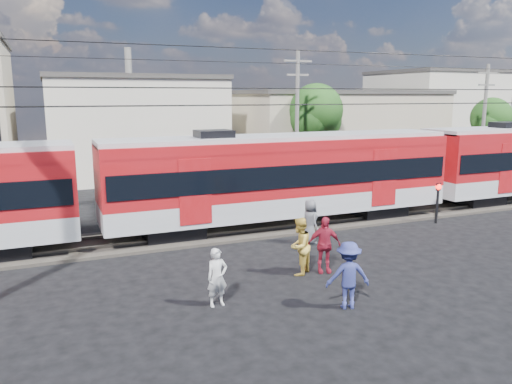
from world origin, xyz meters
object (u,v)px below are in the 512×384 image
pedestrian_a (217,277)px  crossing_signal (438,196)px  car_silver (489,175)px  commuter_train (287,174)px  pedestrian_c (348,275)px

pedestrian_a → crossing_signal: 13.38m
car_silver → crossing_signal: crossing_signal is taller
pedestrian_a → car_silver: size_ratio=0.44×
commuter_train → crossing_signal: bearing=-19.1°
pedestrian_a → car_silver: 25.93m
pedestrian_c → pedestrian_a: bearing=-9.4°
commuter_train → crossing_signal: commuter_train is taller
commuter_train → pedestrian_a: bearing=-128.3°
car_silver → pedestrian_c: bearing=129.7°
pedestrian_a → pedestrian_c: bearing=-31.0°
commuter_train → pedestrian_a: commuter_train is taller
car_silver → pedestrian_a: bearing=122.7°
pedestrian_c → commuter_train: bearing=-89.7°
pedestrian_a → pedestrian_c: (3.34, -1.55, 0.12)m
pedestrian_c → crossing_signal: 11.17m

